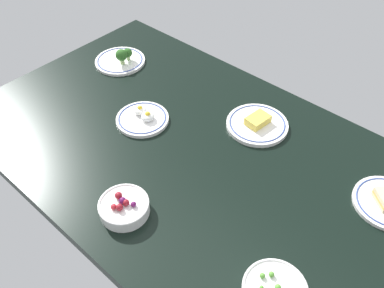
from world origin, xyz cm
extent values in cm
cube|color=black|center=(0.00, 0.00, 2.00)|extent=(158.58, 95.86, 4.00)
cylinder|color=white|center=(56.90, -18.19, 4.56)|extent=(21.05, 21.05, 1.12)
torus|color=#33478C|center=(56.90, -18.19, 5.12)|extent=(19.03, 19.03, 0.50)
cylinder|color=#9EBC72|center=(54.03, -17.14, 6.27)|extent=(1.69, 1.69, 2.30)
sphere|color=#2D6023|center=(54.03, -17.14, 9.24)|extent=(4.84, 4.84, 4.84)
cylinder|color=#9EBC72|center=(54.33, -20.77, 6.10)|extent=(1.32, 1.32, 1.96)
sphere|color=#2D6023|center=(54.33, -20.77, 8.50)|extent=(3.78, 3.78, 3.78)
sphere|color=#599E38|center=(-44.71, 24.66, 8.80)|extent=(1.35, 1.35, 1.35)
sphere|color=#599E38|center=(-49.21, 24.73, 8.90)|extent=(1.55, 1.55, 1.55)
sphere|color=#599E38|center=(-46.27, 27.22, 8.63)|extent=(1.00, 1.00, 1.00)
sphere|color=#599E38|center=(-46.19, 22.93, 8.83)|extent=(1.42, 1.42, 1.42)
cylinder|color=white|center=(22.59, 1.32, 4.65)|extent=(18.90, 18.90, 1.30)
torus|color=#33478C|center=(22.59, 1.32, 5.30)|extent=(17.13, 17.13, 0.50)
ellipsoid|color=white|center=(20.39, 0.56, 6.63)|extent=(4.83, 4.83, 2.66)
sphere|color=yellow|center=(20.39, 0.56, 7.82)|extent=(1.93, 1.93, 1.93)
ellipsoid|color=white|center=(24.99, 0.49, 6.56)|extent=(4.59, 4.59, 2.52)
sphere|color=yellow|center=(24.99, 0.49, 7.70)|extent=(1.84, 1.84, 1.84)
cylinder|color=white|center=(-9.92, -23.49, 4.72)|extent=(21.79, 21.79, 1.44)
torus|color=#33478C|center=(-9.92, -23.49, 5.44)|extent=(19.68, 19.68, 0.50)
cube|color=#F2D14C|center=(-9.92, -23.49, 6.86)|extent=(6.63, 8.82, 2.83)
cylinder|color=white|center=(-2.59, 32.19, 5.85)|extent=(14.48, 14.48, 3.70)
torus|color=white|center=(-2.59, 32.19, 7.70)|extent=(14.70, 14.70, 0.80)
sphere|color=#59144C|center=(-2.26, 32.09, 8.75)|extent=(2.10, 2.10, 2.10)
sphere|color=#B2232D|center=(-1.81, 35.07, 8.54)|extent=(1.67, 1.67, 1.67)
sphere|color=maroon|center=(-3.40, 31.86, 8.68)|extent=(1.95, 1.95, 1.95)
sphere|color=maroon|center=(-3.30, 34.17, 8.72)|extent=(2.04, 2.04, 2.04)
sphere|color=#59144C|center=(-5.32, 30.78, 8.50)|extent=(1.59, 1.59, 1.59)
sphere|color=maroon|center=(0.03, 31.63, 8.77)|extent=(2.14, 2.14, 2.14)
camera|label=1|loc=(-63.21, 71.26, 100.72)|focal=37.95mm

